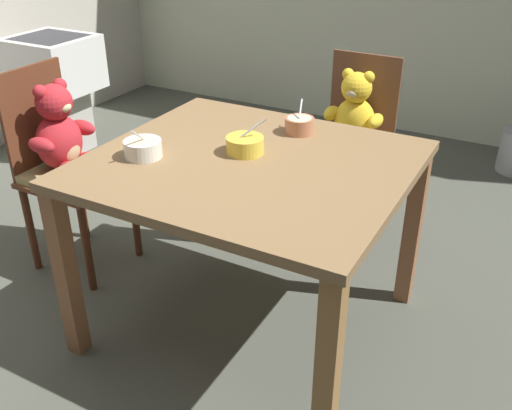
# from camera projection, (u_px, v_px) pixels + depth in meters

# --- Properties ---
(ground_plane) EXTENTS (5.20, 5.20, 0.04)m
(ground_plane) POSITION_uv_depth(u_px,v_px,m) (250.00, 325.00, 2.50)
(ground_plane) COLOR #4C4F45
(dining_table) EXTENTS (1.14, 1.03, 0.75)m
(dining_table) POSITION_uv_depth(u_px,v_px,m) (250.00, 185.00, 2.18)
(dining_table) COLOR olive
(dining_table) RESTS_ON ground_plane
(teddy_chair_far_center) EXTENTS (0.39, 0.39, 0.92)m
(teddy_chair_far_center) POSITION_uv_depth(u_px,v_px,m) (352.00, 130.00, 2.89)
(teddy_chair_far_center) COLOR brown
(teddy_chair_far_center) RESTS_ON ground_plane
(teddy_chair_near_left) EXTENTS (0.42, 0.40, 0.95)m
(teddy_chair_near_left) POSITION_uv_depth(u_px,v_px,m) (64.00, 150.00, 2.64)
(teddy_chair_near_left) COLOR #592F1B
(teddy_chair_near_left) RESTS_ON ground_plane
(porridge_bowl_yellow_center) EXTENTS (0.14, 0.14, 0.13)m
(porridge_bowl_yellow_center) POSITION_uv_depth(u_px,v_px,m) (245.00, 144.00, 2.17)
(porridge_bowl_yellow_center) COLOR yellow
(porridge_bowl_yellow_center) RESTS_ON dining_table
(porridge_bowl_white_near_left) EXTENTS (0.14, 0.15, 0.13)m
(porridge_bowl_white_near_left) POSITION_uv_depth(u_px,v_px,m) (143.00, 148.00, 2.14)
(porridge_bowl_white_near_left) COLOR silver
(porridge_bowl_white_near_left) RESTS_ON dining_table
(porridge_bowl_terracotta_far_center) EXTENTS (0.12, 0.13, 0.12)m
(porridge_bowl_terracotta_far_center) POSITION_uv_depth(u_px,v_px,m) (299.00, 125.00, 2.35)
(porridge_bowl_terracotta_far_center) COLOR #B97452
(porridge_bowl_terracotta_far_center) RESTS_ON dining_table
(sink_basin) EXTENTS (0.50, 0.47, 0.78)m
(sink_basin) POSITION_uv_depth(u_px,v_px,m) (56.00, 78.00, 3.89)
(sink_basin) COLOR #B7B2A8
(sink_basin) RESTS_ON ground_plane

